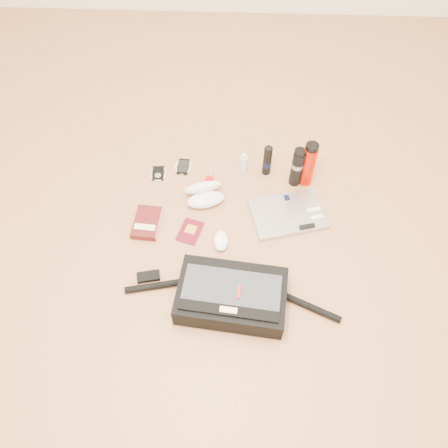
{
  "coord_description": "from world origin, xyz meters",
  "views": [
    {
      "loc": [
        0.0,
        -1.03,
        1.7
      ],
      "look_at": [
        -0.04,
        0.11,
        0.06
      ],
      "focal_mm": 35.0,
      "sensor_mm": 36.0,
      "label": 1
    }
  ],
  "objects_px": {
    "book": "(147,223)",
    "thermos_black": "(297,167)",
    "messenger_bag": "(231,296)",
    "laptop": "(288,214)",
    "thermos_red": "(308,164)"
  },
  "relations": [
    {
      "from": "book",
      "to": "thermos_black",
      "type": "xyz_separation_m",
      "value": [
        0.71,
        0.29,
        0.1
      ]
    },
    {
      "from": "thermos_red",
      "to": "thermos_black",
      "type": "bearing_deg",
      "value": -171.16
    },
    {
      "from": "laptop",
      "to": "thermos_red",
      "type": "height_order",
      "value": "thermos_red"
    },
    {
      "from": "book",
      "to": "messenger_bag",
      "type": "bearing_deg",
      "value": -38.73
    },
    {
      "from": "thermos_black",
      "to": "thermos_red",
      "type": "xyz_separation_m",
      "value": [
        0.05,
        0.01,
        0.01
      ]
    },
    {
      "from": "messenger_bag",
      "to": "book",
      "type": "distance_m",
      "value": 0.56
    },
    {
      "from": "messenger_bag",
      "to": "thermos_black",
      "type": "distance_m",
      "value": 0.74
    },
    {
      "from": "laptop",
      "to": "book",
      "type": "distance_m",
      "value": 0.67
    },
    {
      "from": "messenger_bag",
      "to": "thermos_red",
      "type": "xyz_separation_m",
      "value": [
        0.35,
        0.68,
        0.07
      ]
    },
    {
      "from": "messenger_bag",
      "to": "thermos_red",
      "type": "bearing_deg",
      "value": 68.72
    },
    {
      "from": "laptop",
      "to": "book",
      "type": "xyz_separation_m",
      "value": [
        -0.67,
        -0.08,
        0.0
      ]
    },
    {
      "from": "book",
      "to": "thermos_black",
      "type": "distance_m",
      "value": 0.77
    },
    {
      "from": "thermos_black",
      "to": "book",
      "type": "bearing_deg",
      "value": -157.5
    },
    {
      "from": "messenger_bag",
      "to": "laptop",
      "type": "bearing_deg",
      "value": 66.68
    },
    {
      "from": "laptop",
      "to": "book",
      "type": "bearing_deg",
      "value": 172.3
    }
  ]
}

